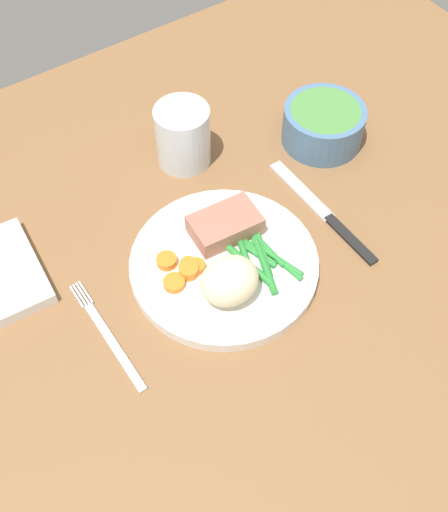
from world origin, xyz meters
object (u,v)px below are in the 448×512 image
meat_portion (228,223)px  salad_bowl (324,123)px  knife (324,213)px  water_glass (183,139)px  dinner_plate (224,265)px  fork (107,335)px

meat_portion → salad_bowl: size_ratio=0.74×
knife → water_glass: (-9.75, 18.89, 3.54)cm
dinner_plate → knife: dinner_plate is taller
meat_portion → fork: (-19.45, -3.89, -2.74)cm
dinner_plate → water_glass: (5.98, 18.60, 2.94)cm
fork → salad_bowl: salad_bowl is taller
fork → water_glass: 29.43cm
dinner_plate → knife: (15.72, -0.29, -0.60)cm
dinner_plate → salad_bowl: (24.30, 10.77, 2.33)cm
meat_portion → knife: (12.61, -3.92, -2.74)cm
fork → knife: size_ratio=0.81×
meat_portion → salad_bowl: (21.18, 7.14, 0.19)cm
knife → salad_bowl: bearing=49.1°
dinner_plate → water_glass: size_ratio=2.64×
dinner_plate → meat_portion: meat_portion is taller
dinner_plate → fork: dinner_plate is taller
dinner_plate → salad_bowl: size_ratio=2.01×
meat_portion → fork: bearing=-168.7°
salad_bowl → fork: bearing=-164.8°
meat_portion → knife: 13.49cm
meat_portion → salad_bowl: bearing=18.6°
fork → meat_portion: bearing=15.0°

